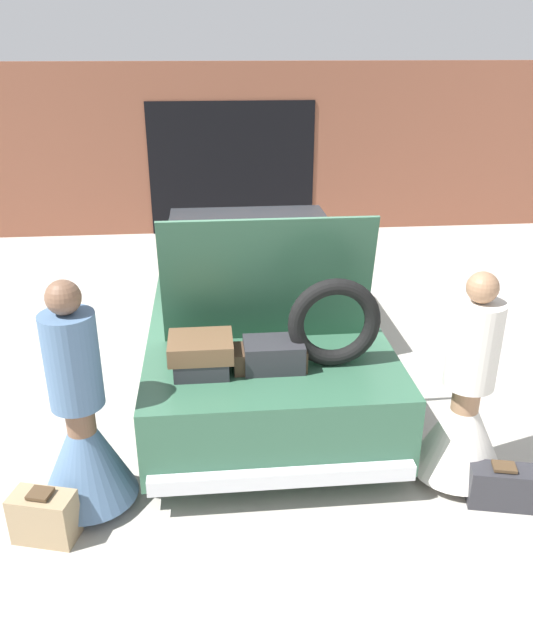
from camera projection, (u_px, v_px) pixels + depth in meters
ground_plane at (254, 348)px, 6.82m from camera, size 40.00×40.00×0.00m
garage_wall_back at (231, 151)px, 10.55m from camera, size 12.00×0.14×2.80m
car at (254, 298)px, 6.58m from camera, size 2.02×5.18×1.87m
person_left at (82, 432)px, 4.28m from camera, size 0.68×0.68×1.72m
person_right at (464, 411)px, 4.58m from camera, size 0.69×0.69×1.67m
suitcase_beside_left_person at (44, 517)px, 4.14m from camera, size 0.46×0.32×0.38m
suitcase_beside_right_person at (501, 486)px, 4.46m from camera, size 0.49×0.30×0.34m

